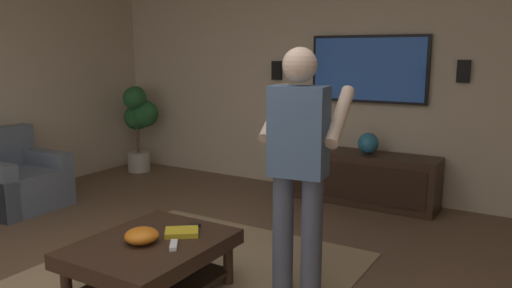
{
  "coord_description": "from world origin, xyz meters",
  "views": [
    {
      "loc": [
        -2.02,
        -1.97,
        1.61
      ],
      "look_at": [
        1.15,
        -0.05,
        0.92
      ],
      "focal_mm": 34.96,
      "sensor_mm": 36.0,
      "label": 1
    }
  ],
  "objects_px": {
    "tv": "(368,69)",
    "potted_plant_tall": "(140,117)",
    "bowl": "(142,236)",
    "wall_speaker_left": "(464,71)",
    "media_console": "(357,177)",
    "person_standing": "(299,158)",
    "remote_black": "(190,226)",
    "remote_white": "(174,245)",
    "vase_round": "(368,143)",
    "wall_speaker_right": "(277,70)",
    "coffee_table": "(151,256)",
    "book": "(182,232)",
    "armchair": "(15,182)"
  },
  "relations": [
    {
      "from": "coffee_table",
      "to": "wall_speaker_right",
      "type": "distance_m",
      "value": 3.27
    },
    {
      "from": "person_standing",
      "to": "remote_black",
      "type": "distance_m",
      "value": 0.92
    },
    {
      "from": "book",
      "to": "tv",
      "type": "bearing_deg",
      "value": 46.07
    },
    {
      "from": "armchair",
      "to": "vase_round",
      "type": "xyz_separation_m",
      "value": [
        2.03,
        -3.09,
        0.38
      ]
    },
    {
      "from": "media_console",
      "to": "person_standing",
      "type": "distance_m",
      "value": 2.31
    },
    {
      "from": "bowl",
      "to": "remote_black",
      "type": "relative_size",
      "value": 1.46
    },
    {
      "from": "tv",
      "to": "wall_speaker_left",
      "type": "relative_size",
      "value": 5.82
    },
    {
      "from": "potted_plant_tall",
      "to": "bowl",
      "type": "distance_m",
      "value": 3.74
    },
    {
      "from": "coffee_table",
      "to": "tv",
      "type": "relative_size",
      "value": 0.78
    },
    {
      "from": "remote_white",
      "to": "vase_round",
      "type": "xyz_separation_m",
      "value": [
        2.75,
        -0.32,
        0.25
      ]
    },
    {
      "from": "coffee_table",
      "to": "wall_speaker_left",
      "type": "relative_size",
      "value": 4.55
    },
    {
      "from": "vase_round",
      "to": "wall_speaker_right",
      "type": "distance_m",
      "value": 1.46
    },
    {
      "from": "vase_round",
      "to": "wall_speaker_left",
      "type": "xyz_separation_m",
      "value": [
        0.25,
        -0.85,
        0.76
      ]
    },
    {
      "from": "tv",
      "to": "potted_plant_tall",
      "type": "xyz_separation_m",
      "value": [
        -0.37,
        3.02,
        -0.69
      ]
    },
    {
      "from": "coffee_table",
      "to": "bowl",
      "type": "distance_m",
      "value": 0.17
    },
    {
      "from": "coffee_table",
      "to": "potted_plant_tall",
      "type": "relative_size",
      "value": 0.86
    },
    {
      "from": "remote_black",
      "to": "book",
      "type": "relative_size",
      "value": 0.68
    },
    {
      "from": "person_standing",
      "to": "potted_plant_tall",
      "type": "bearing_deg",
      "value": 50.97
    },
    {
      "from": "vase_round",
      "to": "remote_black",
      "type": "bearing_deg",
      "value": 169.49
    },
    {
      "from": "potted_plant_tall",
      "to": "armchair",
      "type": "bearing_deg",
      "value": -178.62
    },
    {
      "from": "media_console",
      "to": "remote_black",
      "type": "height_order",
      "value": "media_console"
    },
    {
      "from": "potted_plant_tall",
      "to": "wall_speaker_left",
      "type": "height_order",
      "value": "wall_speaker_left"
    },
    {
      "from": "bowl",
      "to": "wall_speaker_left",
      "type": "distance_m",
      "value": 3.5
    },
    {
      "from": "media_console",
      "to": "tv",
      "type": "relative_size",
      "value": 1.33
    },
    {
      "from": "vase_round",
      "to": "wall_speaker_right",
      "type": "bearing_deg",
      "value": 78.58
    },
    {
      "from": "tv",
      "to": "potted_plant_tall",
      "type": "bearing_deg",
      "value": -83.04
    },
    {
      "from": "book",
      "to": "wall_speaker_right",
      "type": "height_order",
      "value": "wall_speaker_right"
    },
    {
      "from": "remote_black",
      "to": "book",
      "type": "distance_m",
      "value": 0.13
    },
    {
      "from": "person_standing",
      "to": "wall_speaker_left",
      "type": "height_order",
      "value": "person_standing"
    },
    {
      "from": "tv",
      "to": "wall_speaker_left",
      "type": "height_order",
      "value": "tv"
    },
    {
      "from": "potted_plant_tall",
      "to": "bowl",
      "type": "height_order",
      "value": "potted_plant_tall"
    },
    {
      "from": "coffee_table",
      "to": "remote_white",
      "type": "height_order",
      "value": "remote_white"
    },
    {
      "from": "remote_black",
      "to": "armchair",
      "type": "bearing_deg",
      "value": -69.14
    },
    {
      "from": "tv",
      "to": "vase_round",
      "type": "xyz_separation_m",
      "value": [
        -0.24,
        -0.11,
        -0.76
      ]
    },
    {
      "from": "media_console",
      "to": "potted_plant_tall",
      "type": "bearing_deg",
      "value": -87.57
    },
    {
      "from": "tv",
      "to": "wall_speaker_right",
      "type": "distance_m",
      "value": 1.13
    },
    {
      "from": "media_console",
      "to": "remote_black",
      "type": "xyz_separation_m",
      "value": [
        -2.43,
        0.34,
        0.14
      ]
    },
    {
      "from": "armchair",
      "to": "bowl",
      "type": "height_order",
      "value": "armchair"
    },
    {
      "from": "armchair",
      "to": "person_standing",
      "type": "distance_m",
      "value": 3.42
    },
    {
      "from": "remote_white",
      "to": "wall_speaker_right",
      "type": "distance_m",
      "value": 3.29
    },
    {
      "from": "potted_plant_tall",
      "to": "vase_round",
      "type": "distance_m",
      "value": 3.14
    },
    {
      "from": "remote_black",
      "to": "potted_plant_tall",
      "type": "bearing_deg",
      "value": -100.98
    },
    {
      "from": "armchair",
      "to": "bowl",
      "type": "bearing_deg",
      "value": -17.91
    },
    {
      "from": "armchair",
      "to": "wall_speaker_right",
      "type": "xyz_separation_m",
      "value": [
        2.28,
        -1.85,
        1.11
      ]
    },
    {
      "from": "media_console",
      "to": "wall_speaker_left",
      "type": "bearing_deg",
      "value": 104.82
    },
    {
      "from": "person_standing",
      "to": "wall_speaker_right",
      "type": "xyz_separation_m",
      "value": [
        2.44,
        1.51,
        0.45
      ]
    },
    {
      "from": "media_console",
      "to": "remote_white",
      "type": "bearing_deg",
      "value": -4.42
    },
    {
      "from": "armchair",
      "to": "person_standing",
      "type": "relative_size",
      "value": 0.5
    },
    {
      "from": "potted_plant_tall",
      "to": "remote_white",
      "type": "distance_m",
      "value": 3.86
    },
    {
      "from": "media_console",
      "to": "tv",
      "type": "distance_m",
      "value": 1.17
    }
  ]
}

